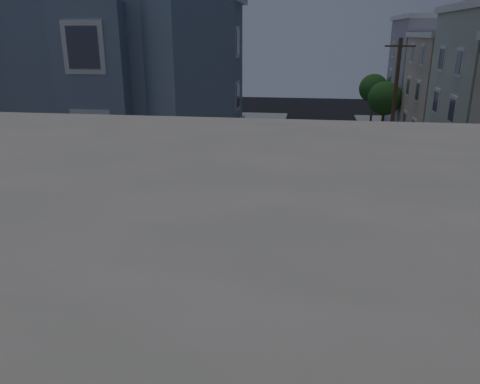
% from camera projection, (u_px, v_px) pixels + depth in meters
% --- Properties ---
extents(ground, '(120.00, 120.00, 0.00)m').
position_uv_depth(ground, '(144.00, 315.00, 16.53)').
color(ground, black).
rests_on(ground, ground).
extents(sidewalk_nw, '(33.00, 42.00, 0.15)m').
position_uv_depth(sidewalk_nw, '(82.00, 149.00, 39.88)').
color(sidewalk_nw, gray).
rests_on(sidewalk_nw, ground).
extents(corner_building, '(14.60, 14.60, 11.40)m').
position_uv_depth(corner_building, '(99.00, 103.00, 25.77)').
color(corner_building, gray).
rests_on(corner_building, sidewalk_nw).
extents(row_house_d, '(12.00, 8.60, 10.50)m').
position_uv_depth(row_house_d, '(460.00, 79.00, 44.04)').
color(row_house_d, '#9693A2').
rests_on(row_house_d, sidewalk_ne).
extents(utility_pole, '(2.20, 0.30, 9.00)m').
position_uv_depth(utility_pole, '(395.00, 97.00, 35.87)').
color(utility_pole, '#4C3826').
rests_on(utility_pole, sidewalk_ne).
extents(street_tree_near, '(3.00, 3.00, 5.30)m').
position_uv_depth(street_tree_near, '(385.00, 98.00, 41.74)').
color(street_tree_near, '#4C3826').
rests_on(street_tree_near, sidewalk_ne).
extents(street_tree_far, '(3.00, 3.00, 5.30)m').
position_uv_depth(street_tree_far, '(373.00, 89.00, 49.24)').
color(street_tree_far, '#4C3826').
rests_on(street_tree_far, sidewalk_ne).
extents(running_child, '(0.60, 0.52, 1.40)m').
position_uv_depth(running_child, '(294.00, 293.00, 16.58)').
color(running_child, tan).
rests_on(running_child, ground).
extents(pedestrian_a, '(0.84, 0.66, 1.71)m').
position_uv_depth(pedestrian_a, '(433.00, 183.00, 27.87)').
color(pedestrian_a, black).
rests_on(pedestrian_a, sidewalk_ne).
extents(pedestrian_b, '(1.23, 0.76, 1.95)m').
position_uv_depth(pedestrian_b, '(405.00, 178.00, 28.41)').
color(pedestrian_b, black).
rests_on(pedestrian_b, sidewalk_ne).
extents(parked_car_a, '(1.64, 4.04, 1.38)m').
position_uv_depth(parked_car_a, '(398.00, 197.00, 26.37)').
color(parked_car_a, '#A8ABB0').
rests_on(parked_car_a, ground).
extents(parked_car_b, '(2.01, 4.54, 1.45)m').
position_uv_depth(parked_car_b, '(351.00, 165.00, 32.65)').
color(parked_car_b, '#3A3C40').
rests_on(parked_car_b, ground).
extents(parked_car_c, '(2.41, 4.84, 1.35)m').
position_uv_depth(parked_car_c, '(371.00, 148.00, 37.72)').
color(parked_car_c, '#4E1219').
rests_on(parked_car_c, ground).
extents(parked_car_d, '(2.40, 4.80, 1.30)m').
position_uv_depth(parked_car_d, '(365.00, 135.00, 42.59)').
color(parked_car_d, '#969AA0').
rests_on(parked_car_d, ground).
extents(traffic_signal, '(0.70, 0.62, 5.51)m').
position_uv_depth(traffic_signal, '(169.00, 175.00, 19.41)').
color(traffic_signal, black).
rests_on(traffic_signal, sidewalk_nw).
extents(fire_hydrant, '(0.43, 0.25, 0.74)m').
position_uv_depth(fire_hydrant, '(413.00, 186.00, 28.80)').
color(fire_hydrant, silver).
rests_on(fire_hydrant, sidewalk_ne).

